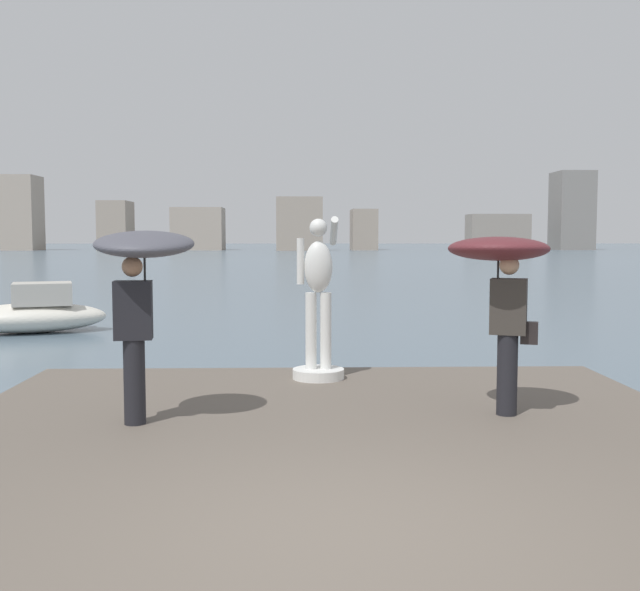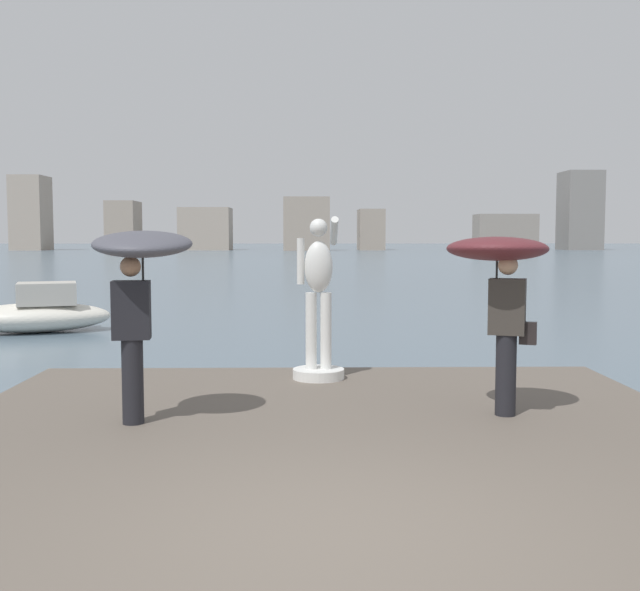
% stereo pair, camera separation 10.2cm
% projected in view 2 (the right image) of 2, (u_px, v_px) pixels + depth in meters
% --- Properties ---
extents(ground_plane, '(400.00, 400.00, 0.00)m').
position_uv_depth(ground_plane, '(308.00, 276.00, 44.80)').
color(ground_plane, slate).
extents(pier, '(7.92, 9.26, 0.40)m').
position_uv_depth(pier, '(328.00, 483.00, 6.54)').
color(pier, '#60564C').
rests_on(pier, ground).
extents(statue_white_figure, '(0.70, 0.91, 2.20)m').
position_uv_depth(statue_white_figure, '(318.00, 312.00, 10.21)').
color(statue_white_figure, white).
rests_on(statue_white_figure, pier).
extents(onlooker_left, '(1.12, 1.15, 2.04)m').
position_uv_depth(onlooker_left, '(139.00, 271.00, 7.73)').
color(onlooker_left, black).
rests_on(onlooker_left, pier).
extents(onlooker_right, '(1.39, 1.39, 1.94)m').
position_uv_depth(onlooker_right, '(500.00, 271.00, 8.11)').
color(onlooker_right, black).
rests_on(onlooker_right, pier).
extents(boat_mid, '(3.78, 2.47, 1.21)m').
position_uv_depth(boat_mid, '(38.00, 313.00, 18.36)').
color(boat_mid, silver).
rests_on(boat_mid, ground).
extents(distant_skyline, '(98.50, 11.23, 13.32)m').
position_uv_depth(distant_skyline, '(315.00, 222.00, 126.73)').
color(distant_skyline, '#A89989').
rests_on(distant_skyline, ground).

